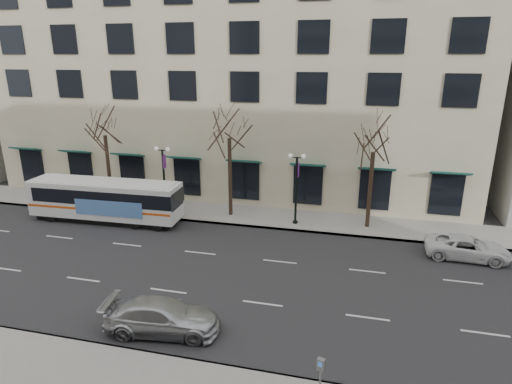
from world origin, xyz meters
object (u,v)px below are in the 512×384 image
(white_pickup, at_px, (467,248))
(pay_station, at_px, (321,367))
(tree_far_right, at_px, (374,138))
(lamp_post_left, at_px, (164,177))
(tree_far_mid, at_px, (229,125))
(tree_far_left, at_px, (104,123))
(lamp_post_right, at_px, (296,186))
(silver_car, at_px, (162,316))
(city_bus, at_px, (106,199))

(white_pickup, xyz_separation_m, pay_station, (-7.50, -12.86, 0.39))
(tree_far_right, bearing_deg, lamp_post_left, -177.71)
(tree_far_mid, height_order, pay_station, tree_far_mid)
(tree_far_left, relative_size, tree_far_right, 1.03)
(tree_far_mid, relative_size, white_pickup, 1.79)
(tree_far_right, relative_size, white_pickup, 1.68)
(lamp_post_right, relative_size, silver_car, 1.03)
(tree_far_left, bearing_deg, lamp_post_right, -2.29)
(tree_far_left, xyz_separation_m, tree_far_right, (20.00, 0.00, -0.28))
(tree_far_left, height_order, lamp_post_right, tree_far_left)
(lamp_post_right, distance_m, white_pickup, 11.34)
(tree_far_mid, height_order, tree_far_right, tree_far_mid)
(city_bus, bearing_deg, tree_far_right, 7.47)
(tree_far_left, bearing_deg, tree_far_right, 0.00)
(lamp_post_left, xyz_separation_m, silver_car, (6.20, -13.65, -2.21))
(tree_far_left, distance_m, lamp_post_left, 6.29)
(tree_far_mid, xyz_separation_m, pay_station, (8.27, -16.20, -5.85))
(pay_station, bearing_deg, silver_car, -179.43)
(lamp_post_left, xyz_separation_m, lamp_post_right, (10.00, 0.00, 0.00))
(tree_far_right, distance_m, lamp_post_right, 6.11)
(pay_station, bearing_deg, lamp_post_right, 117.88)
(city_bus, bearing_deg, tree_far_mid, 17.71)
(silver_car, height_order, white_pickup, silver_car)
(tree_far_left, relative_size, tree_far_mid, 0.98)
(tree_far_right, xyz_separation_m, city_bus, (-18.49, -3.00, -4.77))
(lamp_post_right, bearing_deg, tree_far_right, 6.85)
(white_pickup, distance_m, pay_station, 14.89)
(pay_station, bearing_deg, tree_far_right, 99.98)
(tree_far_left, xyz_separation_m, lamp_post_right, (15.01, -0.60, -3.75))
(tree_far_left, bearing_deg, silver_car, -51.79)
(tree_far_mid, relative_size, lamp_post_right, 1.64)
(lamp_post_right, bearing_deg, white_pickup, -14.30)
(tree_far_right, height_order, lamp_post_right, tree_far_right)
(lamp_post_right, height_order, city_bus, lamp_post_right)
(lamp_post_left, bearing_deg, tree_far_mid, 6.85)
(silver_car, xyz_separation_m, pay_station, (7.06, -1.96, 0.32))
(city_bus, bearing_deg, tree_far_left, 114.89)
(tree_far_right, relative_size, silver_car, 1.59)
(lamp_post_left, height_order, silver_car, lamp_post_left)
(tree_far_mid, relative_size, silver_car, 1.69)
(pay_station, bearing_deg, tree_far_mid, 133.11)
(lamp_post_right, bearing_deg, tree_far_left, 177.71)
(silver_car, distance_m, white_pickup, 18.19)
(city_bus, relative_size, white_pickup, 2.35)
(tree_far_right, bearing_deg, lamp_post_right, -173.15)
(tree_far_left, height_order, silver_car, tree_far_left)
(tree_far_left, xyz_separation_m, city_bus, (1.51, -3.00, -5.04))
(tree_far_mid, bearing_deg, pay_station, -62.95)
(lamp_post_left, bearing_deg, lamp_post_right, 0.00)
(tree_far_left, xyz_separation_m, pay_station, (18.27, -16.20, -5.64))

